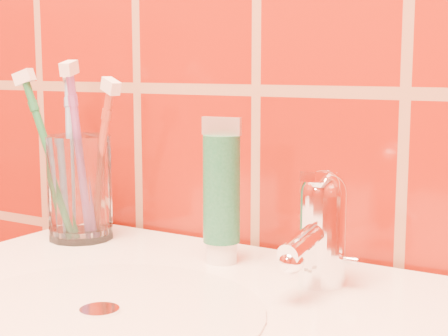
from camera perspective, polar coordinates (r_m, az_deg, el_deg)
The scene contains 7 objects.
glass_tumbler at distance 0.90m, azimuth -11.91°, elevation -1.60°, with size 0.08×0.08×0.13m, color white.
toothpaste_tube at distance 0.77m, azimuth -0.21°, elevation -2.29°, with size 0.05×0.04×0.17m.
faucet at distance 0.70m, azimuth 8.05°, elevation -4.65°, with size 0.05×0.11×0.12m.
toothbrush_0 at distance 0.87m, azimuth -11.92°, elevation 1.09°, with size 0.04×0.06×0.23m, color #8A499D, non-canonical shape.
toothbrush_1 at distance 0.92m, azimuth -12.67°, elevation 1.23°, with size 0.07×0.07×0.22m, color #698EBB, non-canonical shape.
toothbrush_2 at distance 0.87m, azimuth -10.32°, elevation 0.45°, with size 0.08×0.04×0.21m, color #A43823, non-canonical shape.
toothbrush_3 at distance 0.90m, azimuth -14.23°, elevation 0.91°, with size 0.09×0.04×0.22m, color #1D6E41, non-canonical shape.
Camera 1 is at (0.40, 0.46, 1.07)m, focal length 55.00 mm.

